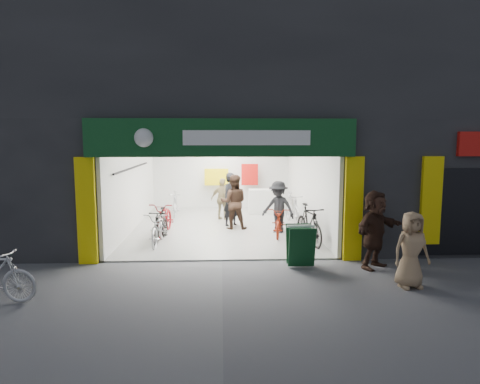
{
  "coord_description": "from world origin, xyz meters",
  "views": [
    {
      "loc": [
        -0.02,
        -10.34,
        3.06
      ],
      "look_at": [
        0.52,
        1.5,
        1.54
      ],
      "focal_mm": 32.0,
      "sensor_mm": 36.0,
      "label": 1
    }
  ],
  "objects": [
    {
      "name": "bike_left_midback",
      "position": [
        -1.8,
        3.02,
        0.53
      ],
      "size": [
        0.86,
        2.05,
        1.05
      ],
      "primitive_type": "imported",
      "rotation": [
        0.0,
        0.0,
        -0.08
      ],
      "color": "maroon",
      "rests_on": "ground"
    },
    {
      "name": "pedestrian_far",
      "position": [
        3.57,
        -0.69,
        0.92
      ],
      "size": [
        1.66,
        1.51,
        1.84
      ],
      "primitive_type": "imported",
      "rotation": [
        0.0,
        0.0,
        0.69
      ],
      "color": "#332017",
      "rests_on": "ground"
    },
    {
      "name": "bike_right_mid",
      "position": [
        1.8,
        2.67,
        0.47
      ],
      "size": [
        0.95,
        1.86,
        0.93
      ],
      "primitive_type": "imported",
      "rotation": [
        0.0,
        0.0,
        -0.19
      ],
      "color": "maroon",
      "rests_on": "ground"
    },
    {
      "name": "customer_b",
      "position": [
        0.4,
        3.67,
        0.92
      ],
      "size": [
        0.93,
        0.75,
        1.84
      ],
      "primitive_type": "imported",
      "rotation": [
        0.0,
        0.0,
        3.09
      ],
      "color": "#322017",
      "rests_on": "ground"
    },
    {
      "name": "bike_left_back",
      "position": [
        -1.8,
        6.23,
        0.48
      ],
      "size": [
        0.54,
        1.62,
        0.96
      ],
      "primitive_type": "imported",
      "rotation": [
        0.0,
        0.0,
        0.06
      ],
      "color": "#AAABAF",
      "rests_on": "ground"
    },
    {
      "name": "bike_left_midfront",
      "position": [
        -1.8,
        2.05,
        0.5
      ],
      "size": [
        0.65,
        1.7,
        1.0
      ],
      "primitive_type": "imported",
      "rotation": [
        0.0,
        0.0,
        -0.11
      ],
      "color": "black",
      "rests_on": "ground"
    },
    {
      "name": "bike_right_front",
      "position": [
        2.5,
        1.58,
        0.58
      ],
      "size": [
        0.85,
        1.98,
        1.15
      ],
      "primitive_type": "imported",
      "rotation": [
        0.0,
        0.0,
        0.17
      ],
      "color": "black",
      "rests_on": "ground"
    },
    {
      "name": "building",
      "position": [
        0.91,
        4.99,
        4.31
      ],
      "size": [
        17.0,
        10.27,
        8.0
      ],
      "color": "#232326",
      "rests_on": "ground"
    },
    {
      "name": "customer_d",
      "position": [
        0.05,
        5.26,
        0.78
      ],
      "size": [
        0.99,
        0.67,
        1.57
      ],
      "primitive_type": "imported",
      "rotation": [
        0.0,
        0.0,
        2.8
      ],
      "color": "#938055",
      "rests_on": "ground"
    },
    {
      "name": "customer_a",
      "position": [
        0.35,
        4.17,
        0.93
      ],
      "size": [
        0.81,
        0.76,
        1.86
      ],
      "primitive_type": "imported",
      "rotation": [
        0.0,
        0.0,
        0.63
      ],
      "color": "black",
      "rests_on": "ground"
    },
    {
      "name": "sandwich_board",
      "position": [
        1.87,
        -0.5,
        0.53
      ],
      "size": [
        0.66,
        0.64,
        0.97
      ],
      "rotation": [
        0.0,
        0.0,
        0.0
      ],
      "color": "#0E381A",
      "rests_on": "ground"
    },
    {
      "name": "ground",
      "position": [
        0.0,
        0.0,
        0.0
      ],
      "size": [
        60.0,
        60.0,
        0.0
      ],
      "primitive_type": "plane",
      "color": "#56565B",
      "rests_on": "ground"
    },
    {
      "name": "customer_c",
      "position": [
        1.8,
        2.98,
        0.84
      ],
      "size": [
        1.26,
        1.13,
        1.69
      ],
      "primitive_type": "imported",
      "rotation": [
        0.0,
        0.0,
        -0.59
      ],
      "color": "black",
      "rests_on": "ground"
    },
    {
      "name": "bike_left_front",
      "position": [
        -1.8,
        1.74,
        0.48
      ],
      "size": [
        0.7,
        1.87,
        0.97
      ],
      "primitive_type": "imported",
      "rotation": [
        0.0,
        0.0,
        -0.03
      ],
      "color": "#AAABAF",
      "rests_on": "ground"
    },
    {
      "name": "pedestrian_near",
      "position": [
        3.85,
        -2.02,
        0.79
      ],
      "size": [
        0.83,
        0.59,
        1.57
      ],
      "primitive_type": "imported",
      "rotation": [
        0.0,
        0.0,
        0.12
      ],
      "color": "#997A59",
      "rests_on": "ground"
    },
    {
      "name": "bike_right_back",
      "position": [
        2.5,
        4.45,
        0.56
      ],
      "size": [
        0.68,
        1.9,
        1.12
      ],
      "primitive_type": "imported",
      "rotation": [
        0.0,
        0.0,
        0.08
      ],
      "color": "#ACABB0",
      "rests_on": "ground"
    }
  ]
}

